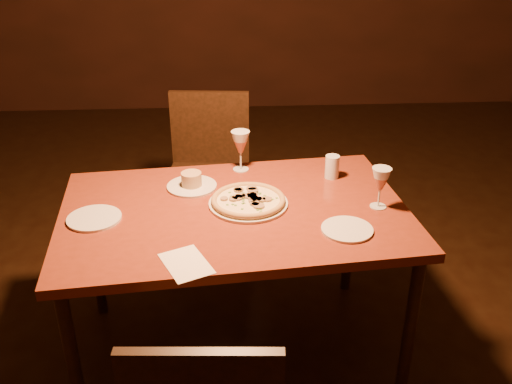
{
  "coord_description": "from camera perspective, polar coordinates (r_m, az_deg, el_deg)",
  "views": [
    {
      "loc": [
        -0.09,
        -2.25,
        1.92
      ],
      "look_at": [
        0.03,
        -0.1,
        0.82
      ],
      "focal_mm": 40.0,
      "sensor_mm": 36.0,
      "label": 1
    }
  ],
  "objects": [
    {
      "name": "pizza_plate",
      "position": [
        2.41,
        -0.78,
        -0.88
      ],
      "size": [
        0.34,
        0.34,
        0.04
      ],
      "color": "silver",
      "rests_on": "dining_table"
    },
    {
      "name": "wine_glass_right",
      "position": [
        2.41,
        12.3,
        0.41
      ],
      "size": [
        0.08,
        0.08,
        0.18
      ],
      "primitive_type": null,
      "color": "#A95E46",
      "rests_on": "dining_table"
    },
    {
      "name": "wine_glass_far",
      "position": [
        2.7,
        -1.55,
        4.14
      ],
      "size": [
        0.09,
        0.09,
        0.2
      ],
      "primitive_type": null,
      "color": "#A95E46",
      "rests_on": "dining_table"
    },
    {
      "name": "ramekin_saucer",
      "position": [
        2.57,
        -6.45,
        0.94
      ],
      "size": [
        0.22,
        0.22,
        0.07
      ],
      "color": "silver",
      "rests_on": "dining_table"
    },
    {
      "name": "water_tumbler",
      "position": [
        2.66,
        7.62,
        2.52
      ],
      "size": [
        0.06,
        0.06,
        0.11
      ],
      "primitive_type": "cylinder",
      "color": "silver",
      "rests_on": "dining_table"
    },
    {
      "name": "side_plate_left",
      "position": [
        2.39,
        -15.88,
        -2.54
      ],
      "size": [
        0.22,
        0.22,
        0.01
      ],
      "primitive_type": "cylinder",
      "color": "silver",
      "rests_on": "dining_table"
    },
    {
      "name": "side_plate_near",
      "position": [
        2.26,
        9.1,
        -3.71
      ],
      "size": [
        0.2,
        0.2,
        0.01
      ],
      "primitive_type": "cylinder",
      "color": "silver",
      "rests_on": "dining_table"
    },
    {
      "name": "menu_card",
      "position": [
        2.05,
        -7.0,
        -7.11
      ],
      "size": [
        0.22,
        0.25,
        0.0
      ],
      "primitive_type": "cube",
      "rotation": [
        0.0,
        0.0,
        0.43
      ],
      "color": "white",
      "rests_on": "dining_table"
    },
    {
      "name": "dining_table",
      "position": [
        2.42,
        -2.16,
        -3.09
      ],
      "size": [
        1.52,
        1.06,
        0.77
      ],
      "rotation": [
        0.0,
        0.0,
        0.1
      ],
      "color": "maroon",
      "rests_on": "floor"
    },
    {
      "name": "floor",
      "position": [
        2.95,
        -0.81,
        -13.47
      ],
      "size": [
        7.0,
        7.0,
        0.0
      ],
      "primitive_type": "plane",
      "color": "black",
      "rests_on": "ground"
    },
    {
      "name": "chair_far",
      "position": [
        3.33,
        -4.74,
        2.43
      ],
      "size": [
        0.5,
        0.5,
        0.95
      ],
      "rotation": [
        0.0,
        0.0,
        -0.09
      ],
      "color": "black",
      "rests_on": "floor"
    }
  ]
}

